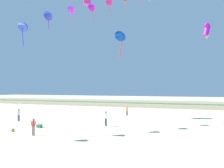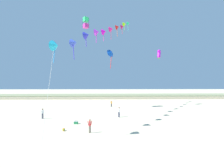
# 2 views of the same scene
# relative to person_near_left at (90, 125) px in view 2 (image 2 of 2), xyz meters

# --- Properties ---
(ground_plane) EXTENTS (240.00, 240.00, 0.00)m
(ground_plane) POSITION_rel_person_near_left_xyz_m (2.94, -2.37, -0.95)
(ground_plane) COLOR beige
(dune_ridge) EXTENTS (120.00, 13.26, 1.20)m
(dune_ridge) POSITION_rel_person_near_left_xyz_m (2.94, 42.07, -0.35)
(dune_ridge) COLOR beige
(dune_ridge) RESTS_ON ground
(person_near_left) EXTENTS (0.57, 0.26, 1.64)m
(person_near_left) POSITION_rel_person_near_left_xyz_m (0.00, 0.00, 0.00)
(person_near_left) COLOR #726656
(person_near_left) RESTS_ON ground
(person_near_right) EXTENTS (0.50, 0.45, 1.69)m
(person_near_right) POSITION_rel_person_near_left_xyz_m (-8.74, 7.32, 0.03)
(person_near_right) COLOR #282D4C
(person_near_right) RESTS_ON ground
(person_mid_center) EXTENTS (0.57, 0.39, 1.76)m
(person_mid_center) POSITION_rel_person_near_left_xyz_m (4.10, 8.00, 0.07)
(person_mid_center) COLOR #282D4C
(person_mid_center) RESTS_ON ground
(person_far_left) EXTENTS (0.51, 0.29, 1.52)m
(person_far_left) POSITION_rel_person_near_left_xyz_m (3.03, 19.37, -0.07)
(person_far_left) COLOR black
(person_far_left) RESTS_ON ground
(kite_banner_string) EXTENTS (12.65, 28.79, 23.43)m
(kite_banner_string) POSITION_rel_person_near_left_xyz_m (2.29, 11.07, 15.25)
(kite_banner_string) COLOR #1CAFD3
(large_kite_low_lead) EXTENTS (1.40, 1.65, 2.53)m
(large_kite_low_lead) POSITION_rel_person_near_left_xyz_m (15.49, 20.76, 12.53)
(large_kite_low_lead) COLOR #B815CF
(large_kite_mid_trail) EXTENTS (2.10, 2.07, 4.65)m
(large_kite_mid_trail) POSITION_rel_person_near_left_xyz_m (2.88, 16.76, 11.95)
(large_kite_mid_trail) COLOR blue
(large_kite_high_solo) EXTENTS (1.42, 1.42, 2.34)m
(large_kite_high_solo) POSITION_rel_person_near_left_xyz_m (-2.81, 16.07, 18.55)
(large_kite_high_solo) COLOR #CE3197
(beach_cooler) EXTENTS (0.58, 0.41, 0.46)m
(beach_cooler) POSITION_rel_person_near_left_xyz_m (-2.49, 3.95, -0.74)
(beach_cooler) COLOR #23844C
(beach_cooler) RESTS_ON ground
(beach_ball) EXTENTS (0.36, 0.36, 0.36)m
(beach_ball) POSITION_rel_person_near_left_xyz_m (-3.35, 0.79, -0.77)
(beach_ball) COLOR orange
(beach_ball) RESTS_ON ground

